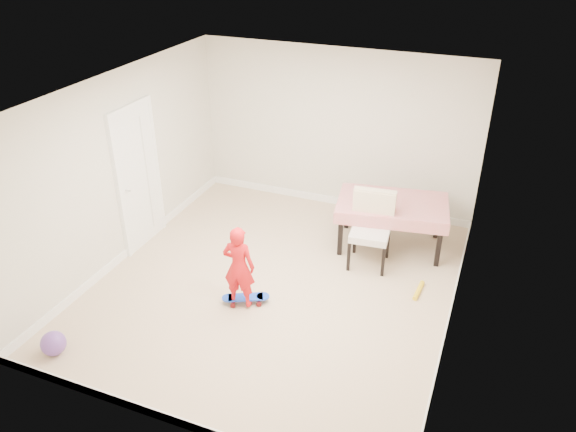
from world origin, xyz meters
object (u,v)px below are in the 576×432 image
at_px(dining_table, 391,224).
at_px(balloon, 53,343).
at_px(child, 239,269).
at_px(skateboard, 246,299).
at_px(dining_chair, 370,231).

relative_size(dining_table, balloon, 5.51).
bearing_deg(child, skateboard, -120.85).
height_order(dining_chair, balloon, dining_chair).
height_order(skateboard, child, child).
height_order(dining_chair, child, child).
bearing_deg(child, dining_chair, -135.74).
bearing_deg(dining_table, skateboard, -133.53).
bearing_deg(dining_chair, dining_table, 69.01).
relative_size(skateboard, balloon, 2.14).
xyz_separation_m(dining_table, balloon, (-2.96, -3.65, -0.22)).
height_order(dining_table, dining_chair, dining_chair).
distance_m(dining_chair, skateboard, 1.93).
bearing_deg(child, dining_table, -130.10).
distance_m(dining_table, dining_chair, 0.63).
relative_size(dining_table, child, 1.41).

